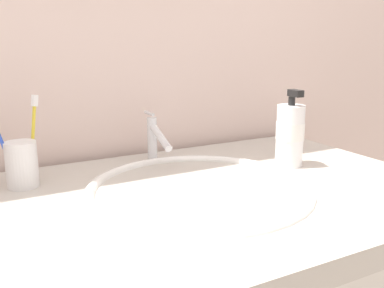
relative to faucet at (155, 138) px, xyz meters
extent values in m
cube|color=beige|center=(-0.02, 0.13, 0.24)|extent=(2.26, 0.04, 2.40)
cube|color=#BCB7AD|center=(-0.02, -0.24, -0.09)|extent=(1.06, 0.66, 0.05)
ellipsoid|color=white|center=(0.00, -0.23, -0.11)|extent=(0.41, 0.41, 0.09)
torus|color=white|center=(0.00, -0.23, -0.06)|extent=(0.47, 0.47, 0.02)
cylinder|color=#595B60|center=(0.00, -0.23, -0.15)|extent=(0.03, 0.03, 0.01)
cylinder|color=silver|center=(0.00, 0.02, -0.01)|extent=(0.02, 0.02, 0.11)
cylinder|color=silver|center=(0.00, -0.03, 0.01)|extent=(0.02, 0.11, 0.06)
cylinder|color=silver|center=(0.00, 0.03, 0.06)|extent=(0.01, 0.05, 0.01)
cylinder|color=white|center=(-0.31, -0.04, -0.02)|extent=(0.06, 0.06, 0.10)
cylinder|color=blue|center=(-0.35, -0.03, 0.04)|extent=(0.06, 0.02, 0.19)
cylinder|color=yellow|center=(-0.29, -0.01, 0.03)|extent=(0.03, 0.03, 0.17)
cube|color=white|center=(-0.27, 0.00, 0.11)|extent=(0.02, 0.02, 0.03)
cylinder|color=white|center=(0.28, -0.18, 0.01)|extent=(0.07, 0.07, 0.15)
cylinder|color=black|center=(0.28, -0.18, 0.09)|extent=(0.02, 0.02, 0.02)
cube|color=black|center=(0.28, -0.19, 0.11)|extent=(0.02, 0.04, 0.02)
cylinder|color=white|center=(0.28, -0.18, 0.02)|extent=(0.07, 0.07, 0.04)
camera|label=1|loc=(-0.41, -0.96, 0.24)|focal=40.27mm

